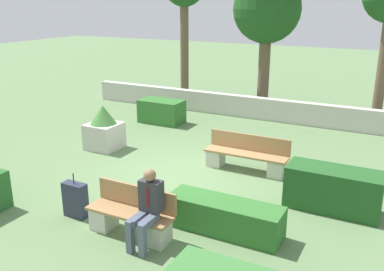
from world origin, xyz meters
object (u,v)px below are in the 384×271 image
suitcase (75,200)px  person_seated_man (147,205)px  bench_front (131,218)px  bench_left_side (246,157)px  tree_center_left (267,11)px  planter_corner_left (104,129)px

suitcase → person_seated_man: bearing=-6.3°
bench_front → bench_left_side: size_ratio=0.79×
suitcase → bench_left_side: bearing=60.9°
suitcase → tree_center_left: tree_center_left is taller
person_seated_man → bench_left_side: bearing=85.8°
bench_front → suitcase: bearing=177.5°
bench_front → bench_left_side: same height
suitcase → planter_corner_left: bearing=120.8°
bench_left_side → suitcase: 4.19m
person_seated_man → suitcase: size_ratio=1.51×
bench_front → planter_corner_left: size_ratio=1.32×
person_seated_man → tree_center_left: size_ratio=0.27×
suitcase → tree_center_left: (0.34, 9.89, 3.20)m
bench_left_side → person_seated_man: bearing=-96.4°
bench_left_side → person_seated_man: size_ratio=1.52×
bench_front → bench_left_side: (0.73, 3.72, 0.02)m
bench_front → tree_center_left: bearing=95.6°
tree_center_left → person_seated_man: bearing=-82.0°
bench_left_side → tree_center_left: (-1.70, 6.22, 3.21)m
bench_left_side → tree_center_left: tree_center_left is taller
bench_front → planter_corner_left: bearing=134.1°
planter_corner_left → bench_left_side: bearing=4.3°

